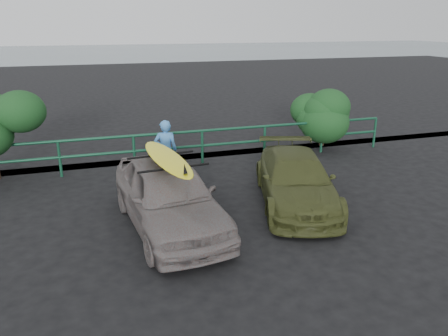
# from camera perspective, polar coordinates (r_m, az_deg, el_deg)

# --- Properties ---
(ground) EXTENTS (80.00, 80.00, 0.00)m
(ground) POSITION_cam_1_polar(r_m,az_deg,el_deg) (8.45, -0.72, -9.96)
(ground) COLOR black
(ocean) EXTENTS (200.00, 200.00, 0.00)m
(ocean) POSITION_cam_1_polar(r_m,az_deg,el_deg) (67.28, -16.10, 14.35)
(ocean) COLOR slate
(ocean) RESTS_ON ground
(guardrail) EXTENTS (14.00, 0.08, 1.04)m
(guardrail) POSITION_cam_1_polar(r_m,az_deg,el_deg) (12.80, -7.20, 2.43)
(guardrail) COLOR #14462E
(guardrail) RESTS_ON ground
(shrub_right) EXTENTS (3.20, 2.40, 2.47)m
(shrub_right) POSITION_cam_1_polar(r_m,az_deg,el_deg) (14.76, 11.89, 7.18)
(shrub_right) COLOR #19461D
(shrub_right) RESTS_ON ground
(sedan) EXTENTS (2.07, 4.27, 1.40)m
(sedan) POSITION_cam_1_polar(r_m,az_deg,el_deg) (8.93, -7.24, -3.54)
(sedan) COLOR slate
(sedan) RESTS_ON ground
(olive_vehicle) EXTENTS (2.70, 4.28, 1.16)m
(olive_vehicle) POSITION_cam_1_polar(r_m,az_deg,el_deg) (10.21, 9.37, -1.52)
(olive_vehicle) COLOR #40461F
(olive_vehicle) RESTS_ON ground
(man) EXTENTS (0.66, 0.49, 1.64)m
(man) POSITION_cam_1_polar(r_m,az_deg,el_deg) (11.61, -7.61, 2.28)
(man) COLOR #4588CF
(man) RESTS_ON ground
(roof_rack) EXTENTS (1.49, 1.12, 0.05)m
(roof_rack) POSITION_cam_1_polar(r_m,az_deg,el_deg) (8.68, -7.43, 0.90)
(roof_rack) COLOR black
(roof_rack) RESTS_ON sedan
(surfboard) EXTENTS (0.84, 2.76, 0.08)m
(surfboard) POSITION_cam_1_polar(r_m,az_deg,el_deg) (8.66, -7.45, 1.30)
(surfboard) COLOR yellow
(surfboard) RESTS_ON roof_rack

